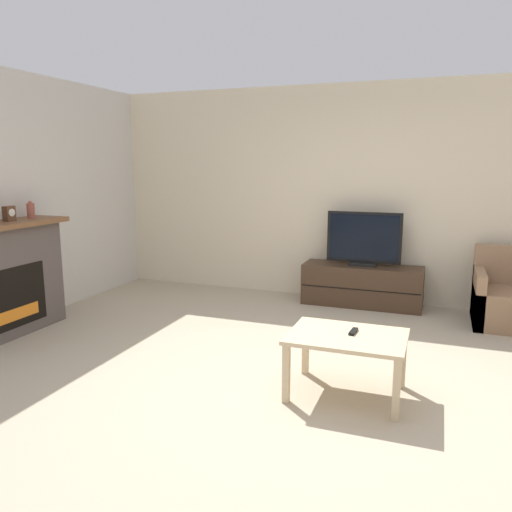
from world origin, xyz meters
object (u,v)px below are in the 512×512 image
at_px(mantel_clock, 9,214).
at_px(coffee_table, 347,343).
at_px(tv_stand, 362,285).
at_px(armchair, 508,300).
at_px(tv, 364,241).
at_px(remote, 353,331).
at_px(fireplace, 2,279).
at_px(mantel_vase_right, 31,210).

distance_m(mantel_clock, coffee_table, 3.57).
xyz_separation_m(tv_stand, armchair, (1.60, -0.22, 0.03)).
distance_m(tv, coffee_table, 2.54).
height_order(coffee_table, remote, remote).
bearing_deg(mantel_clock, fireplace, -97.08).
bearing_deg(mantel_clock, tv, 34.81).
height_order(mantel_clock, remote, mantel_clock).
bearing_deg(tv, fireplace, -143.67).
height_order(mantel_vase_right, tv, mantel_vase_right).
height_order(tv, remote, tv).
distance_m(tv_stand, coffee_table, 2.52).
bearing_deg(mantel_vase_right, tv_stand, 31.27).
relative_size(mantel_vase_right, tv_stand, 0.13).
bearing_deg(mantel_clock, armchair, 22.76).
relative_size(mantel_clock, armchair, 0.18).
bearing_deg(mantel_vase_right, coffee_table, -9.06).
relative_size(mantel_clock, coffee_table, 0.17).
distance_m(tv_stand, remote, 2.47).
bearing_deg(fireplace, remote, -1.11).
xyz_separation_m(fireplace, remote, (3.52, -0.07, -0.10)).
bearing_deg(tv, armchair, -7.68).
distance_m(mantel_vase_right, tv, 3.78).
xyz_separation_m(mantel_clock, tv_stand, (3.21, 2.23, -0.98)).
height_order(tv_stand, tv, tv).
bearing_deg(mantel_vase_right, armchair, 19.81).
relative_size(mantel_vase_right, armchair, 0.22).
bearing_deg(remote, tv, 100.97).
distance_m(fireplace, mantel_clock, 0.66).
relative_size(mantel_clock, tv, 0.17).
relative_size(mantel_vase_right, tv, 0.21).
xyz_separation_m(tv_stand, remote, (0.29, -2.44, 0.24)).
bearing_deg(fireplace, coffee_table, -2.08).
bearing_deg(mantel_vase_right, mantel_clock, -89.85).
height_order(mantel_vase_right, tv_stand, mantel_vase_right).
bearing_deg(mantel_clock, tv_stand, 34.84).
relative_size(armchair, coffee_table, 0.97).
xyz_separation_m(fireplace, coffee_table, (3.48, -0.13, -0.18)).
distance_m(mantel_vase_right, mantel_clock, 0.28).
height_order(armchair, remote, armchair).
bearing_deg(fireplace, mantel_clock, 82.92).
relative_size(fireplace, mantel_vase_right, 7.70).
distance_m(mantel_clock, armchair, 5.30).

